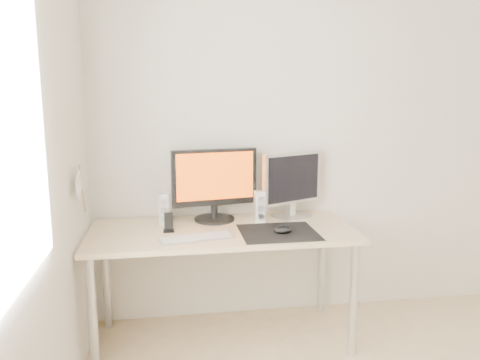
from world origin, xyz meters
TOP-DOWN VIEW (x-y plane):
  - wall_back at (0.00, 1.75)m, footprint 3.50×0.00m
  - mousepad at (-0.61, 1.26)m, footprint 0.45×0.40m
  - mouse at (-0.59, 1.23)m, footprint 0.11×0.07m
  - desk at (-0.93, 1.38)m, footprint 1.60×0.70m
  - main_monitor at (-0.95, 1.57)m, footprint 0.55×0.30m
  - second_monitor at (-0.44, 1.58)m, footprint 0.43×0.24m
  - speaker_left at (-1.28, 1.54)m, footprint 0.06×0.08m
  - speaker_right at (-0.67, 1.51)m, footprint 0.06×0.08m
  - keyboard at (-1.10, 1.20)m, footprint 0.44×0.20m
  - phone_dock at (-1.25, 1.37)m, footprint 0.07×0.06m
  - pennant at (-1.72, 1.24)m, footprint 0.01×0.23m

SIDE VIEW (x-z plane):
  - desk at x=-0.93m, z-range 0.29..1.02m
  - mousepad at x=-0.61m, z-range 0.73..0.73m
  - keyboard at x=-1.10m, z-range 0.73..0.75m
  - mouse at x=-0.59m, z-range 0.73..0.77m
  - phone_dock at x=-1.25m, z-range 0.71..0.82m
  - speaker_left at x=-1.28m, z-range 0.73..0.93m
  - speaker_right at x=-0.67m, z-range 0.73..0.93m
  - second_monitor at x=-0.44m, z-range 0.75..1.19m
  - main_monitor at x=-0.95m, z-range 0.75..1.22m
  - pennant at x=-1.72m, z-range 0.90..1.19m
  - wall_back at x=0.00m, z-range -0.50..3.00m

